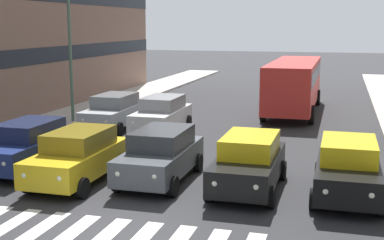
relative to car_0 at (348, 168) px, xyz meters
name	(u,v)px	position (x,y,z in m)	size (l,w,h in m)	color
ground_plane	(102,239)	(5.72, 4.98, -0.89)	(180.00, 180.00, 0.00)	#2D2D30
crosswalk_markings	(102,239)	(5.72, 4.98, -0.88)	(7.65, 2.80, 0.01)	silver
car_0	(348,168)	(0.00, 0.00, 0.00)	(2.02, 4.44, 1.72)	black
car_1	(249,162)	(2.97, 0.10, 0.00)	(2.02, 4.44, 1.72)	black
car_2	(161,155)	(5.94, -0.07, 0.00)	(2.02, 4.44, 1.72)	#474C51
car_3	(78,156)	(8.50, 0.82, 0.00)	(2.02, 4.44, 1.72)	gold
car_4	(28,145)	(11.00, -0.13, 0.00)	(2.02, 4.44, 1.72)	navy
car_row2_0	(114,111)	(11.06, -7.79, 0.00)	(2.02, 4.44, 1.72)	#B2B7BC
car_row2_1	(162,114)	(8.52, -7.66, 0.00)	(2.02, 4.44, 1.72)	silver
bus_behind_traffic	(294,81)	(2.97, -15.40, 0.97)	(2.78, 10.50, 3.00)	red
street_lamp_right	(80,35)	(13.14, -8.47, 3.70)	(3.37, 0.28, 7.18)	#4C6B56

